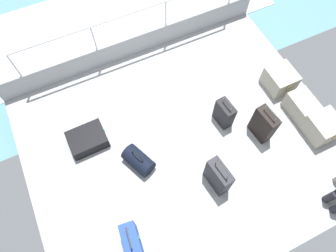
{
  "coord_description": "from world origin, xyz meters",
  "views": [
    {
      "loc": [
        1.75,
        -1.12,
        4.77
      ],
      "look_at": [
        -0.29,
        -0.15,
        0.25
      ],
      "focal_mm": 32.44,
      "sensor_mm": 36.0,
      "label": 1
    }
  ],
  "objects_px": {
    "suitcase_3": "(88,139)",
    "suitcase_2": "(132,241)",
    "suitcase_0": "(218,177)",
    "cargo_crate_1": "(303,107)",
    "duffel_bag": "(138,160)",
    "cargo_crate_0": "(280,79)",
    "cargo_crate_2": "(322,127)",
    "suitcase_1": "(263,125)",
    "suitcase_4": "(224,113)"
  },
  "relations": [
    {
      "from": "suitcase_3",
      "to": "suitcase_2",
      "type": "bearing_deg",
      "value": 2.18
    },
    {
      "from": "suitcase_0",
      "to": "cargo_crate_1",
      "type": "bearing_deg",
      "value": 103.59
    },
    {
      "from": "suitcase_0",
      "to": "suitcase_2",
      "type": "relative_size",
      "value": 1.17
    },
    {
      "from": "cargo_crate_1",
      "to": "suitcase_3",
      "type": "distance_m",
      "value": 3.75
    },
    {
      "from": "suitcase_0",
      "to": "suitcase_2",
      "type": "height_order",
      "value": "suitcase_0"
    },
    {
      "from": "cargo_crate_1",
      "to": "duffel_bag",
      "type": "relative_size",
      "value": 1.08
    },
    {
      "from": "cargo_crate_0",
      "to": "cargo_crate_2",
      "type": "distance_m",
      "value": 1.13
    },
    {
      "from": "cargo_crate_0",
      "to": "suitcase_3",
      "type": "xyz_separation_m",
      "value": [
        -0.4,
        -3.57,
        -0.07
      ]
    },
    {
      "from": "suitcase_1",
      "to": "cargo_crate_1",
      "type": "bearing_deg",
      "value": 92.21
    },
    {
      "from": "cargo_crate_0",
      "to": "suitcase_0",
      "type": "height_order",
      "value": "suitcase_0"
    },
    {
      "from": "cargo_crate_0",
      "to": "cargo_crate_1",
      "type": "relative_size",
      "value": 0.85
    },
    {
      "from": "cargo_crate_0",
      "to": "suitcase_1",
      "type": "xyz_separation_m",
      "value": [
        0.69,
        -0.86,
        0.13
      ]
    },
    {
      "from": "cargo_crate_1",
      "to": "suitcase_4",
      "type": "bearing_deg",
      "value": -108.7
    },
    {
      "from": "cargo_crate_0",
      "to": "suitcase_4",
      "type": "xyz_separation_m",
      "value": [
        0.21,
        -1.31,
        0.06
      ]
    },
    {
      "from": "suitcase_2",
      "to": "suitcase_4",
      "type": "relative_size",
      "value": 1.09
    },
    {
      "from": "cargo_crate_2",
      "to": "suitcase_0",
      "type": "relative_size",
      "value": 0.64
    },
    {
      "from": "suitcase_1",
      "to": "suitcase_2",
      "type": "xyz_separation_m",
      "value": [
        0.73,
        -2.64,
        -0.05
      ]
    },
    {
      "from": "cargo_crate_1",
      "to": "suitcase_4",
      "type": "distance_m",
      "value": 1.41
    },
    {
      "from": "cargo_crate_2",
      "to": "suitcase_4",
      "type": "relative_size",
      "value": 0.81
    },
    {
      "from": "suitcase_3",
      "to": "duffel_bag",
      "type": "distance_m",
      "value": 0.95
    },
    {
      "from": "cargo_crate_0",
      "to": "duffel_bag",
      "type": "bearing_deg",
      "value": -83.79
    },
    {
      "from": "suitcase_2",
      "to": "suitcase_4",
      "type": "height_order",
      "value": "suitcase_2"
    },
    {
      "from": "cargo_crate_2",
      "to": "suitcase_4",
      "type": "xyz_separation_m",
      "value": [
        -0.92,
        -1.38,
        0.05
      ]
    },
    {
      "from": "suitcase_3",
      "to": "suitcase_4",
      "type": "relative_size",
      "value": 0.98
    },
    {
      "from": "cargo_crate_1",
      "to": "cargo_crate_2",
      "type": "xyz_separation_m",
      "value": [
        0.47,
        0.05,
        0.03
      ]
    },
    {
      "from": "suitcase_1",
      "to": "suitcase_4",
      "type": "relative_size",
      "value": 1.21
    },
    {
      "from": "suitcase_2",
      "to": "suitcase_4",
      "type": "bearing_deg",
      "value": 119.02
    },
    {
      "from": "cargo_crate_1",
      "to": "duffel_bag",
      "type": "xyz_separation_m",
      "value": [
        -0.34,
        -2.97,
        -0.03
      ]
    },
    {
      "from": "cargo_crate_1",
      "to": "suitcase_2",
      "type": "distance_m",
      "value": 3.61
    },
    {
      "from": "suitcase_3",
      "to": "duffel_bag",
      "type": "xyz_separation_m",
      "value": [
        0.72,
        0.62,
        0.03
      ]
    },
    {
      "from": "suitcase_0",
      "to": "suitcase_2",
      "type": "distance_m",
      "value": 1.56
    },
    {
      "from": "cargo_crate_0",
      "to": "duffel_bag",
      "type": "relative_size",
      "value": 0.92
    },
    {
      "from": "cargo_crate_2",
      "to": "suitcase_0",
      "type": "distance_m",
      "value": 2.04
    },
    {
      "from": "suitcase_1",
      "to": "duffel_bag",
      "type": "bearing_deg",
      "value": -100.1
    },
    {
      "from": "suitcase_0",
      "to": "suitcase_1",
      "type": "bearing_deg",
      "value": 111.99
    },
    {
      "from": "suitcase_1",
      "to": "suitcase_3",
      "type": "distance_m",
      "value": 2.93
    },
    {
      "from": "cargo_crate_0",
      "to": "suitcase_2",
      "type": "xyz_separation_m",
      "value": [
        1.42,
        -3.5,
        0.08
      ]
    },
    {
      "from": "suitcase_2",
      "to": "suitcase_4",
      "type": "distance_m",
      "value": 2.51
    },
    {
      "from": "suitcase_4",
      "to": "cargo_crate_0",
      "type": "bearing_deg",
      "value": 99.02
    },
    {
      "from": "suitcase_2",
      "to": "duffel_bag",
      "type": "distance_m",
      "value": 1.24
    },
    {
      "from": "cargo_crate_0",
      "to": "cargo_crate_2",
      "type": "xyz_separation_m",
      "value": [
        1.13,
        0.07,
        0.02
      ]
    },
    {
      "from": "suitcase_1",
      "to": "duffel_bag",
      "type": "xyz_separation_m",
      "value": [
        -0.37,
        -2.09,
        -0.17
      ]
    },
    {
      "from": "cargo_crate_2",
      "to": "suitcase_3",
      "type": "height_order",
      "value": "cargo_crate_2"
    },
    {
      "from": "cargo_crate_0",
      "to": "suitcase_0",
      "type": "bearing_deg",
      "value": -59.88
    },
    {
      "from": "cargo_crate_2",
      "to": "suitcase_1",
      "type": "height_order",
      "value": "suitcase_1"
    },
    {
      "from": "cargo_crate_2",
      "to": "suitcase_4",
      "type": "distance_m",
      "value": 1.66
    },
    {
      "from": "cargo_crate_1",
      "to": "suitcase_2",
      "type": "height_order",
      "value": "suitcase_2"
    },
    {
      "from": "suitcase_4",
      "to": "cargo_crate_1",
      "type": "bearing_deg",
      "value": 71.3
    },
    {
      "from": "suitcase_3",
      "to": "suitcase_1",
      "type": "bearing_deg",
      "value": 68.07
    },
    {
      "from": "cargo_crate_0",
      "to": "cargo_crate_2",
      "type": "relative_size",
      "value": 1.03
    }
  ]
}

